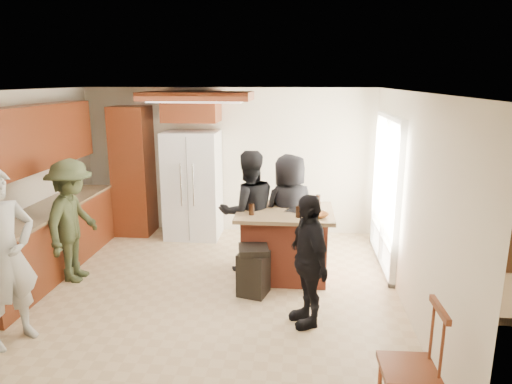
# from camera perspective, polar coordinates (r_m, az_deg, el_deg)

# --- Properties ---
(room_shell) EXTENTS (8.00, 5.20, 5.00)m
(room_shell) POSITION_cam_1_polar(r_m,az_deg,el_deg) (7.76, 29.24, -1.04)
(room_shell) COLOR tan
(room_shell) RESTS_ON ground
(person_front_left) EXTENTS (0.74, 0.82, 1.84)m
(person_front_left) POSITION_cam_1_polar(r_m,az_deg,el_deg) (5.19, -28.98, -7.22)
(person_front_left) COLOR #9B9A92
(person_front_left) RESTS_ON ground
(person_behind_left) EXTENTS (0.96, 0.79, 1.71)m
(person_behind_left) POSITION_cam_1_polar(r_m,az_deg,el_deg) (6.30, -0.94, -2.48)
(person_behind_left) COLOR black
(person_behind_left) RESTS_ON ground
(person_behind_right) EXTENTS (0.95, 0.84, 1.64)m
(person_behind_right) POSITION_cam_1_polar(r_m,az_deg,el_deg) (6.42, 4.19, -2.51)
(person_behind_right) COLOR black
(person_behind_right) RESTS_ON ground
(person_side_right) EXTENTS (0.72, 0.96, 1.47)m
(person_side_right) POSITION_cam_1_polar(r_m,az_deg,el_deg) (5.00, 6.51, -8.48)
(person_side_right) COLOR black
(person_side_right) RESTS_ON ground
(person_counter) EXTENTS (0.51, 1.07, 1.64)m
(person_counter) POSITION_cam_1_polar(r_m,az_deg,el_deg) (6.48, -21.93, -3.37)
(person_counter) COLOR #323B22
(person_counter) RESTS_ON ground
(left_cabinetry) EXTENTS (0.64, 3.00, 2.30)m
(left_cabinetry) POSITION_cam_1_polar(r_m,az_deg,el_deg) (6.82, -25.32, -1.69)
(left_cabinetry) COLOR maroon
(left_cabinetry) RESTS_ON ground
(back_wall_units) EXTENTS (1.80, 0.60, 2.45)m
(back_wall_units) POSITION_cam_1_polar(r_m,az_deg,el_deg) (7.95, -13.40, 4.48)
(back_wall_units) COLOR maroon
(back_wall_units) RESTS_ON ground
(refrigerator) EXTENTS (0.90, 0.76, 1.80)m
(refrigerator) POSITION_cam_1_polar(r_m,az_deg,el_deg) (7.75, -7.90, 0.88)
(refrigerator) COLOR white
(refrigerator) RESTS_ON ground
(kitchen_island) EXTENTS (1.28, 1.03, 0.93)m
(kitchen_island) POSITION_cam_1_polar(r_m,az_deg,el_deg) (6.24, 3.59, -6.33)
(kitchen_island) COLOR brown
(kitchen_island) RESTS_ON ground
(island_items) EXTENTS (1.05, 0.73, 0.15)m
(island_items) POSITION_cam_1_polar(r_m,az_deg,el_deg) (6.01, 5.79, -2.25)
(island_items) COLOR silver
(island_items) RESTS_ON kitchen_island
(trash_bin) EXTENTS (0.42, 0.42, 0.63)m
(trash_bin) POSITION_cam_1_polar(r_m,az_deg,el_deg) (5.76, -0.32, -9.76)
(trash_bin) COLOR black
(trash_bin) RESTS_ON ground
(spindle_chair) EXTENTS (0.43, 0.43, 0.99)m
(spindle_chair) POSITION_cam_1_polar(r_m,az_deg,el_deg) (3.97, 18.82, -20.24)
(spindle_chair) COLOR maroon
(spindle_chair) RESTS_ON ground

